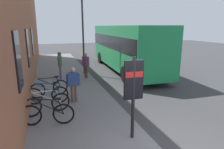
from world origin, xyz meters
name	(u,v)px	position (x,y,z in m)	size (l,w,h in m)	color
ground	(119,87)	(6.00, -1.00, 0.00)	(60.00, 60.00, 0.00)	#38383A
sidewalk_pavement	(66,81)	(8.00, 1.75, 0.06)	(24.00, 3.50, 0.12)	slate
station_facade	(23,11)	(8.99, 3.80, 4.16)	(22.00, 0.65, 8.32)	#9E563D
bicycle_nearest_sign	(48,114)	(2.50, 2.85, 0.51)	(0.57, 1.74, 0.97)	black
bicycle_end_of_row	(47,104)	(3.40, 2.86, 0.51)	(0.57, 1.74, 0.97)	black
bicycle_far_end	(47,95)	(4.44, 2.83, 0.51)	(0.48, 1.77, 0.97)	black
bicycle_by_door	(49,88)	(5.32, 2.73, 0.51)	(0.59, 1.73, 0.97)	black
transit_info_sign	(133,85)	(0.91, 0.53, 1.72)	(0.12, 0.55, 2.40)	black
city_bus	(125,45)	(10.03, -3.00, 1.92)	(10.60, 2.99, 3.35)	#1E8C4C
pedestrian_near_bus	(60,62)	(8.40, 1.99, 1.15)	(0.64, 0.29, 1.68)	#723F72
pedestrian_by_facade	(86,63)	(8.17, 0.43, 1.08)	(0.55, 0.40, 1.58)	brown
pedestrian_crossing_street	(73,81)	(4.25, 1.75, 1.05)	(0.25, 0.58, 1.53)	brown
street_lamp	(83,23)	(9.45, 0.30, 3.49)	(0.28, 0.28, 5.75)	#333338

